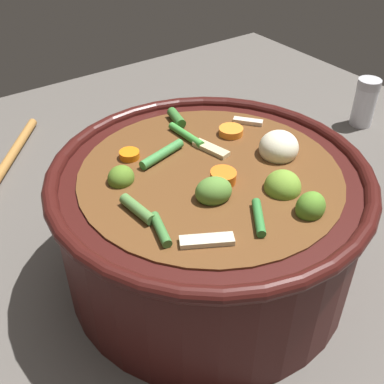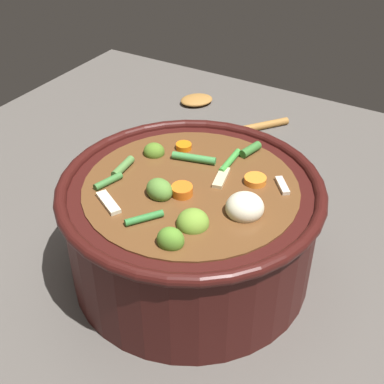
% 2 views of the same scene
% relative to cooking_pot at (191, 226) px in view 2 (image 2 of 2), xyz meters
% --- Properties ---
extents(ground_plane, '(1.10, 1.10, 0.00)m').
position_rel_cooking_pot_xyz_m(ground_plane, '(0.00, -0.00, -0.07)').
color(ground_plane, '#514C47').
extents(cooking_pot, '(0.30, 0.30, 0.15)m').
position_rel_cooking_pot_xyz_m(cooking_pot, '(0.00, 0.00, 0.00)').
color(cooking_pot, '#38110F').
rests_on(cooking_pot, ground_plane).
extents(wooden_spoon, '(0.23, 0.23, 0.01)m').
position_rel_cooking_pot_xyz_m(wooden_spoon, '(0.17, -0.36, -0.06)').
color(wooden_spoon, '#A16D32').
rests_on(wooden_spoon, ground_plane).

